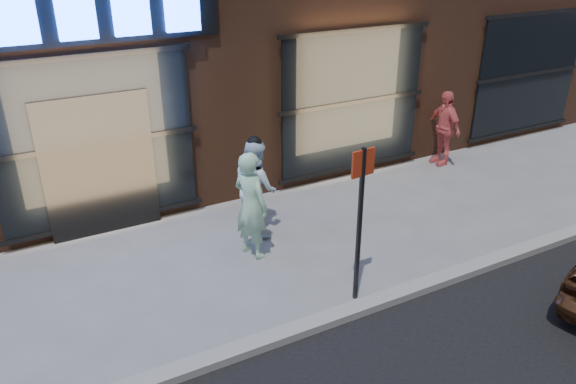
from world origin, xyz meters
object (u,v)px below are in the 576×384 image
at_px(man_bowtie, 251,205).
at_px(man_cap, 256,187).
at_px(passerby, 444,128).
at_px(sign_post, 360,212).

relative_size(man_bowtie, man_cap, 1.05).
bearing_deg(man_bowtie, passerby, -94.56).
relative_size(man_cap, sign_post, 0.73).
distance_m(man_cap, passerby, 4.97).
xyz_separation_m(man_bowtie, man_cap, (0.39, 0.66, -0.05)).
distance_m(man_bowtie, man_cap, 0.77).
height_order(man_bowtie, man_cap, man_bowtie).
bearing_deg(man_cap, passerby, -81.08).
bearing_deg(passerby, man_bowtie, -71.39).
bearing_deg(man_bowtie, sign_post, -176.31).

